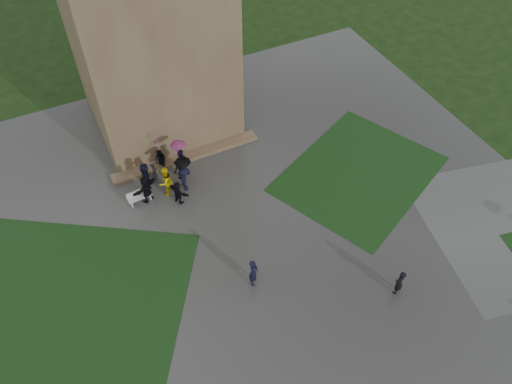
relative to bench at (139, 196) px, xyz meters
name	(u,v)px	position (x,y,z in m)	size (l,w,h in m)	color
ground	(267,300)	(3.49, -8.53, -0.42)	(120.00, 120.00, 0.00)	black
plaza	(249,267)	(3.49, -6.53, -0.41)	(34.00, 34.00, 0.02)	#373735
lawn_inset_left	(66,302)	(-5.01, -4.53, -0.39)	(11.00, 9.00, 0.01)	black
lawn_inset_right	(359,174)	(11.99, -3.53, -0.39)	(9.00, 7.00, 0.01)	black
tower_plinth	(187,157)	(3.49, 2.07, -0.29)	(9.00, 0.80, 0.22)	brown
bench	(139,196)	(0.00, 0.00, 0.00)	(1.36, 0.54, 0.77)	silver
visitor_cluster	(166,171)	(1.79, 0.43, 0.80)	(3.68, 3.99, 2.61)	black
pedestrian_mid	(254,272)	(3.34, -7.39, 0.44)	(0.61, 0.40, 1.67)	black
pedestrian_near	(399,283)	(9.16, -10.81, 0.38)	(0.57, 0.37, 1.56)	black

